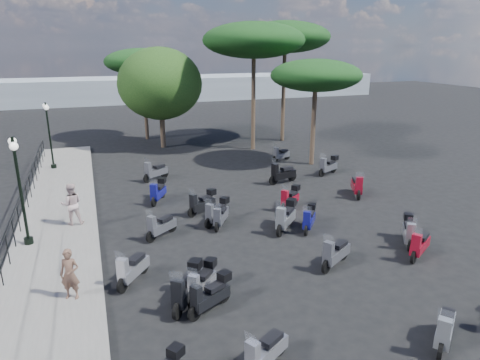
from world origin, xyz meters
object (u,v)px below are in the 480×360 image
object	(u,v)px
scooter_14	(286,217)
lamp_post_2	(49,131)
scooter_7	(202,283)
scooter_17	(445,330)
scooter_8	(210,295)
scooter_15	(217,212)
scooter_20	(290,198)
scooter_12	(335,254)
woman	(70,274)
pedestrian_far	(72,204)
scooter_26	(281,155)
scooter_2	(132,269)
scooter_4	(158,192)
scooter_24	(357,186)
scooter_10	(202,203)
scooter_18	(409,232)
pine_0	(254,40)
scooter_13	(309,219)
scooter_25	(328,166)
scooter_1	(187,288)
pine_2	(142,62)
scooter_23	(419,245)
broadleaf_tree	(160,84)
scooter_9	(220,217)
pine_1	(285,37)
pine_3	(316,76)
lamp_post_1	(20,185)
scooter_5	(155,172)
scooter_21	(282,174)
scooter_19	(279,220)
scooter_6	(265,353)

from	to	relation	value
scooter_14	lamp_post_2	bearing A→B (deg)	-8.95
scooter_7	scooter_17	world-z (taller)	scooter_17
scooter_8	scooter_15	distance (m)	6.05
scooter_8	scooter_20	bearing A→B (deg)	-70.13
scooter_12	woman	bearing A→B (deg)	54.47
scooter_7	scooter_20	size ratio (longest dim) A/B	0.97
pedestrian_far	scooter_26	distance (m)	13.84
scooter_2	scooter_8	xyz separation A→B (m)	(1.84, -2.19, 0.01)
scooter_4	scooter_24	xyz separation A→B (m)	(9.17, -2.38, -0.01)
scooter_10	scooter_18	size ratio (longest dim) A/B	1.05
pedestrian_far	pine_0	size ratio (longest dim) A/B	0.20
scooter_13	scooter_17	world-z (taller)	scooter_17
scooter_25	scooter_18	bearing A→B (deg)	142.25
scooter_1	pine_2	world-z (taller)	pine_2
scooter_23	broadleaf_tree	distance (m)	20.79
scooter_13	scooter_9	bearing A→B (deg)	14.01
woman	scooter_2	world-z (taller)	woman
scooter_12	pine_1	world-z (taller)	pine_1
scooter_24	pine_3	distance (m)	7.68
woman	pine_3	size ratio (longest dim) A/B	0.24
scooter_25	pedestrian_far	bearing A→B (deg)	77.24
scooter_20	scooter_26	size ratio (longest dim) A/B	0.92
scooter_10	scooter_25	xyz separation A→B (m)	(8.21, 3.33, 0.02)
scooter_10	scooter_13	size ratio (longest dim) A/B	1.14
scooter_2	scooter_23	xyz separation A→B (m)	(9.42, -1.60, -0.01)
pine_0	pine_1	world-z (taller)	pine_1
lamp_post_1	scooter_17	distance (m)	13.72
broadleaf_tree	scooter_9	bearing A→B (deg)	-91.26
scooter_5	scooter_8	xyz separation A→B (m)	(-0.49, -12.53, -0.01)
scooter_23	pine_3	size ratio (longest dim) A/B	0.23
scooter_21	pine_1	bearing A→B (deg)	-40.11
scooter_26	scooter_12	bearing A→B (deg)	141.49
scooter_19	scooter_26	xyz separation A→B (m)	(4.52, 9.59, 0.00)
pine_1	scooter_13	bearing A→B (deg)	-111.48
scooter_6	scooter_24	size ratio (longest dim) A/B	0.87
scooter_2	pine_2	distance (m)	22.30
scooter_12	scooter_13	world-z (taller)	scooter_12
scooter_8	scooter_25	world-z (taller)	scooter_25
woman	broadleaf_tree	bearing A→B (deg)	93.16
woman	scooter_5	bearing A→B (deg)	90.07
scooter_21	scooter_25	size ratio (longest dim) A/B	1.16
woman	scooter_5	world-z (taller)	woman
scooter_17	woman	bearing A→B (deg)	20.14
lamp_post_2	scooter_26	world-z (taller)	lamp_post_2
scooter_13	scooter_24	size ratio (longest dim) A/B	0.79
scooter_6	scooter_13	xyz separation A→B (m)	(4.60, 6.46, 0.02)
scooter_21	pine_1	xyz separation A→B (m)	(4.57, 9.80, 7.04)
scooter_1	scooter_17	size ratio (longest dim) A/B	1.14
woman	scooter_18	distance (m)	11.52
scooter_21	pine_1	size ratio (longest dim) A/B	0.20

